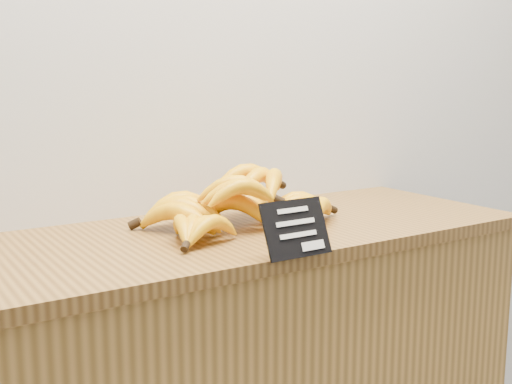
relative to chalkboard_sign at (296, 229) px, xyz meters
name	(u,v)px	position (x,y,z in m)	size (l,w,h in m)	color
counter_top	(244,233)	(0.04, 0.26, -0.07)	(1.34, 0.54, 0.03)	brown
chalkboard_sign	(296,229)	(0.00, 0.00, 0.00)	(0.14, 0.01, 0.11)	black
banana_pile	(239,204)	(0.04, 0.28, 0.00)	(0.52, 0.35, 0.12)	#F5B309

